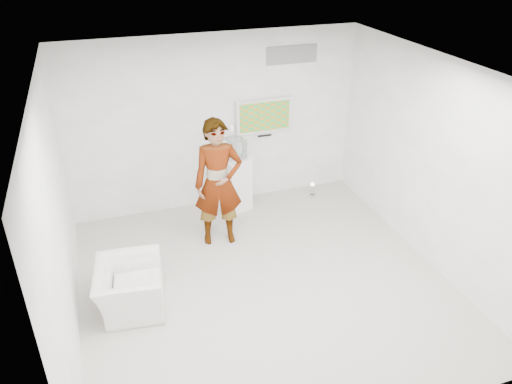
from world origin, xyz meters
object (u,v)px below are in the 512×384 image
Objects in this scene: person at (218,183)px; pedestal at (235,183)px; floor_uplight at (312,190)px; tv at (264,116)px; armchair at (130,287)px.

person is 1.15m from pedestal.
tv is at bearing 158.04° from floor_uplight.
floor_uplight is at bearing 31.20° from person.
person is 2.04× the size of pedestal.
tv is at bearing -41.52° from armchair.
tv is 3.77m from armchair.
pedestal is (-0.64, -0.31, -1.05)m from tv.
person reaches higher than tv.
floor_uplight is (0.84, -0.34, -1.42)m from tv.
armchair is at bearing -138.63° from tv.
armchair is at bearing -150.17° from floor_uplight.
armchair is 2.89m from pedestal.
pedestal is 1.52m from floor_uplight.
pedestal is at bearing 178.84° from floor_uplight.
pedestal reaches higher than floor_uplight.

